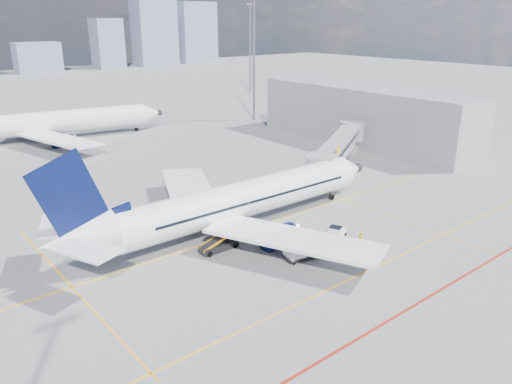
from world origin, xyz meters
TOP-DOWN VIEW (x-y plane):
  - ground at (0.00, 0.00)m, footprint 420.00×420.00m
  - apron_markings at (-0.58, -3.91)m, footprint 90.00×35.12m
  - jet_bridge at (23.51, 16.91)m, footprint 23.55×15.78m
  - terminal_block at (39.95, 26.00)m, footprint 10.00×42.00m
  - floodlight_mast_ne at (38.00, 55.00)m, footprint 3.20×0.61m
  - floodlight_mast_far at (65.00, 90.00)m, footprint 3.20×0.61m
  - main_aircraft at (-2.36, 8.78)m, footprint 40.41×35.21m
  - second_aircraft at (-3.71, 63.67)m, footprint 42.77×36.99m
  - baggage_tug at (4.33, 0.23)m, footprint 2.64×2.16m
  - cargo_dolly at (-1.04, -0.50)m, footprint 4.14×2.43m
  - belt_loader at (-6.14, 5.97)m, footprint 5.68×1.56m
  - ramp_worker at (4.71, -2.59)m, footprint 0.44×0.67m

SIDE VIEW (x-z plane):
  - ground at x=0.00m, z-range 0.00..0.00m
  - apron_markings at x=-0.58m, z-range 0.00..0.01m
  - belt_loader at x=-6.14m, z-range -0.56..1.76m
  - baggage_tug at x=4.33m, z-range -0.03..1.58m
  - ramp_worker at x=4.71m, z-range 0.00..1.80m
  - cargo_dolly at x=-1.04m, z-range 0.10..2.24m
  - second_aircraft at x=-3.71m, z-range -3.06..9.50m
  - main_aircraft at x=-2.36m, z-range -2.67..9.11m
  - jet_bridge at x=23.51m, z-range 0.59..6.89m
  - terminal_block at x=39.95m, z-range 0.00..10.00m
  - floodlight_mast_ne at x=38.00m, z-range 0.86..26.31m
  - floodlight_mast_far at x=65.00m, z-range 0.86..26.31m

